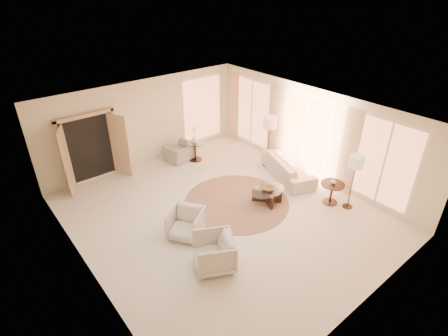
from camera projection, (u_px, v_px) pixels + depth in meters
room at (222, 169)px, 8.71m from camera, size 7.04×8.04×2.83m
windows_right at (307, 134)px, 10.71m from camera, size 0.10×6.40×2.40m
window_back_corner at (203, 109)px, 12.68m from camera, size 1.70×0.10×2.40m
curtains_right at (284, 127)px, 11.31m from camera, size 0.06×5.20×2.60m
french_doors at (92, 150)px, 10.40m from camera, size 1.95×0.66×2.16m
area_rug at (236, 202)px, 9.88m from camera, size 3.68×3.68×0.01m
sofa at (288, 168)px, 10.98m from camera, size 1.56×2.33×0.63m
armchair_left at (186, 222)px, 8.43m from camera, size 1.04×1.05×0.80m
armchair_right at (214, 251)px, 7.51m from camera, size 1.09×1.11×0.86m
accent_chair at (180, 150)px, 11.91m from camera, size 1.02×0.77×0.80m
coffee_table at (267, 194)px, 9.76m from camera, size 1.27×1.27×0.41m
end_table at (332, 190)px, 9.66m from camera, size 0.65×0.65×0.62m
side_table at (195, 150)px, 11.92m from camera, size 0.56×0.56×0.66m
floor_lamp_near at (270, 125)px, 11.06m from camera, size 0.42×0.42×1.73m
floor_lamp_far at (356, 164)px, 9.02m from camera, size 0.38×0.38×1.58m
bowl at (267, 188)px, 9.67m from camera, size 0.41×0.41×0.08m
end_vase at (333, 181)px, 9.53m from camera, size 0.19×0.19×0.16m
side_vase at (195, 139)px, 11.74m from camera, size 0.27×0.27×0.25m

